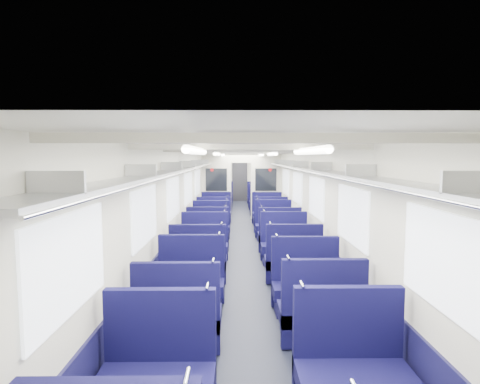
{
  "coord_description": "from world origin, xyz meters",
  "views": [
    {
      "loc": [
        -0.16,
        -10.25,
        2.2
      ],
      "look_at": [
        -0.05,
        1.58,
        1.12
      ],
      "focal_mm": 28.72,
      "sensor_mm": 36.0,
      "label": 1
    }
  ],
  "objects_px": {
    "seat_15": "(274,227)",
    "seat_23": "(261,203)",
    "seat_14": "(211,228)",
    "seat_21": "(263,207)",
    "seat_7": "(306,288)",
    "seat_24": "(221,200)",
    "seat_20": "(219,206)",
    "seat_5": "(321,316)",
    "seat_13": "(279,238)",
    "seat_25": "(259,200)",
    "seat_6": "(191,285)",
    "seat_12": "(208,237)",
    "seat_26": "(222,197)",
    "seat_4": "(178,321)",
    "bulkhead": "(241,184)",
    "seat_19": "(267,215)",
    "seat_8": "(198,264)",
    "seat_3": "(351,373)",
    "seat_9": "(293,263)",
    "seat_18": "(216,214)",
    "seat_22": "(220,203)",
    "seat_17": "(270,221)",
    "seat_27": "(258,197)",
    "seat_16": "(214,221)",
    "seat_10": "(204,247)",
    "seat_2": "(158,377)"
  },
  "relations": [
    {
      "from": "seat_8",
      "to": "seat_13",
      "type": "relative_size",
      "value": 1.0
    },
    {
      "from": "seat_21",
      "to": "seat_24",
      "type": "relative_size",
      "value": 1.0
    },
    {
      "from": "seat_20",
      "to": "seat_21",
      "type": "bearing_deg",
      "value": -5.26
    },
    {
      "from": "seat_14",
      "to": "seat_15",
      "type": "height_order",
      "value": "same"
    },
    {
      "from": "seat_6",
      "to": "seat_26",
      "type": "distance_m",
      "value": 12.38
    },
    {
      "from": "seat_3",
      "to": "seat_6",
      "type": "height_order",
      "value": "same"
    },
    {
      "from": "seat_2",
      "to": "seat_12",
      "type": "bearing_deg",
      "value": 90.0
    },
    {
      "from": "seat_6",
      "to": "seat_26",
      "type": "relative_size",
      "value": 1.0
    },
    {
      "from": "seat_8",
      "to": "seat_17",
      "type": "relative_size",
      "value": 1.0
    },
    {
      "from": "seat_12",
      "to": "seat_24",
      "type": "bearing_deg",
      "value": 90.0
    },
    {
      "from": "seat_6",
      "to": "seat_12",
      "type": "relative_size",
      "value": 1.0
    },
    {
      "from": "seat_7",
      "to": "seat_12",
      "type": "relative_size",
      "value": 1.0
    },
    {
      "from": "seat_16",
      "to": "seat_15",
      "type": "bearing_deg",
      "value": -30.82
    },
    {
      "from": "seat_8",
      "to": "seat_24",
      "type": "distance_m",
      "value": 10.2
    },
    {
      "from": "seat_26",
      "to": "seat_21",
      "type": "bearing_deg",
      "value": -64.58
    },
    {
      "from": "seat_12",
      "to": "seat_21",
      "type": "xyz_separation_m",
      "value": [
        1.66,
        5.46,
        0.0
      ]
    },
    {
      "from": "seat_13",
      "to": "seat_19",
      "type": "relative_size",
      "value": 1.0
    },
    {
      "from": "seat_19",
      "to": "seat_24",
      "type": "xyz_separation_m",
      "value": [
        -1.66,
        4.43,
        0.0
      ]
    },
    {
      "from": "seat_19",
      "to": "seat_9",
      "type": "bearing_deg",
      "value": -90.0
    },
    {
      "from": "seat_6",
      "to": "seat_17",
      "type": "distance_m",
      "value": 5.89
    },
    {
      "from": "seat_8",
      "to": "seat_16",
      "type": "xyz_separation_m",
      "value": [
        0.0,
        4.53,
        0.0
      ]
    },
    {
      "from": "seat_18",
      "to": "seat_24",
      "type": "distance_m",
      "value": 4.35
    },
    {
      "from": "seat_8",
      "to": "seat_14",
      "type": "relative_size",
      "value": 1.0
    },
    {
      "from": "seat_8",
      "to": "seat_14",
      "type": "xyz_separation_m",
      "value": [
        0.0,
        3.35,
        0.0
      ]
    },
    {
      "from": "seat_4",
      "to": "seat_23",
      "type": "xyz_separation_m",
      "value": [
        1.66,
        11.36,
        0.0
      ]
    },
    {
      "from": "seat_7",
      "to": "seat_19",
      "type": "relative_size",
      "value": 1.0
    },
    {
      "from": "seat_13",
      "to": "seat_25",
      "type": "bearing_deg",
      "value": 90.0
    },
    {
      "from": "seat_10",
      "to": "seat_19",
      "type": "relative_size",
      "value": 1.0
    },
    {
      "from": "seat_3",
      "to": "seat_19",
      "type": "xyz_separation_m",
      "value": [
        0.0,
        9.19,
        0.0
      ]
    },
    {
      "from": "seat_5",
      "to": "seat_22",
      "type": "xyz_separation_m",
      "value": [
        -1.66,
        11.17,
        0.0
      ]
    },
    {
      "from": "seat_4",
      "to": "seat_7",
      "type": "distance_m",
      "value": 1.98
    },
    {
      "from": "seat_4",
      "to": "seat_23",
      "type": "bearing_deg",
      "value": 81.69
    },
    {
      "from": "seat_14",
      "to": "seat_21",
      "type": "xyz_separation_m",
      "value": [
        1.66,
        4.41,
        0.0
      ]
    },
    {
      "from": "seat_7",
      "to": "seat_24",
      "type": "xyz_separation_m",
      "value": [
        -1.66,
        11.47,
        0.0
      ]
    },
    {
      "from": "bulkhead",
      "to": "seat_21",
      "type": "relative_size",
      "value": 2.57
    },
    {
      "from": "seat_8",
      "to": "seat_20",
      "type": "bearing_deg",
      "value": 90.0
    },
    {
      "from": "bulkhead",
      "to": "seat_21",
      "type": "height_order",
      "value": "bulkhead"
    },
    {
      "from": "seat_20",
      "to": "seat_5",
      "type": "bearing_deg",
      "value": -80.71
    },
    {
      "from": "seat_6",
      "to": "seat_15",
      "type": "relative_size",
      "value": 1.0
    },
    {
      "from": "seat_4",
      "to": "seat_5",
      "type": "relative_size",
      "value": 1.0
    },
    {
      "from": "seat_4",
      "to": "seat_21",
      "type": "relative_size",
      "value": 1.0
    },
    {
      "from": "seat_2",
      "to": "seat_7",
      "type": "bearing_deg",
      "value": 52.88
    },
    {
      "from": "bulkhead",
      "to": "seat_27",
      "type": "distance_m",
      "value": 4.36
    },
    {
      "from": "seat_6",
      "to": "seat_23",
      "type": "relative_size",
      "value": 1.0
    },
    {
      "from": "seat_18",
      "to": "seat_4",
      "type": "bearing_deg",
      "value": -90.0
    },
    {
      "from": "seat_16",
      "to": "seat_18",
      "type": "bearing_deg",
      "value": 90.0
    },
    {
      "from": "seat_4",
      "to": "seat_26",
      "type": "xyz_separation_m",
      "value": [
        0.0,
        13.6,
        0.0
      ]
    },
    {
      "from": "seat_15",
      "to": "seat_23",
      "type": "height_order",
      "value": "same"
    },
    {
      "from": "seat_7",
      "to": "seat_9",
      "type": "distance_m",
      "value": 1.29
    },
    {
      "from": "seat_10",
      "to": "seat_17",
      "type": "bearing_deg",
      "value": 63.21
    }
  ]
}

